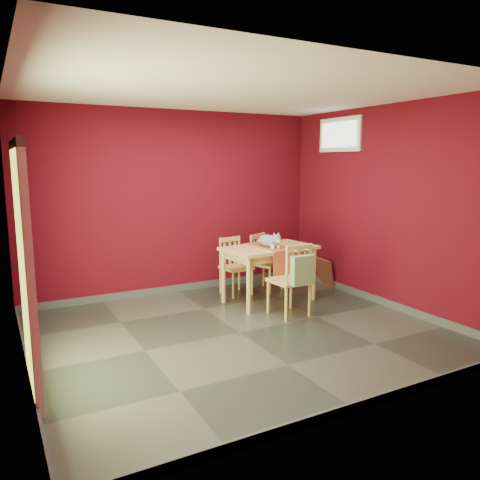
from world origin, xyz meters
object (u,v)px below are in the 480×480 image
cat (268,238)px  tote_bag (303,270)px  chair_near (291,279)px  chair_far_right (265,262)px  chair_far_left (235,265)px  picture_frame (324,272)px  dining_table (269,253)px

cat → tote_bag: bearing=-108.8°
chair_near → chair_far_right: bearing=74.0°
chair_near → chair_far_left: bearing=97.1°
cat → chair_far_left: bearing=94.7°
tote_bag → picture_frame: (1.31, 1.20, -0.43)m
cat → picture_frame: cat is taller
dining_table → picture_frame: (1.24, 0.32, -0.47)m
chair_far_right → chair_near: 1.28m
dining_table → chair_near: 0.70m
chair_near → picture_frame: 1.67m
dining_table → chair_far_left: chair_far_left is taller
chair_near → cat: (0.06, 0.65, 0.42)m
dining_table → picture_frame: bearing=14.3°
dining_table → cat: bearing=-156.8°
chair_far_left → chair_near: chair_near is taller
chair_far_right → dining_table: bearing=-115.4°
tote_bag → picture_frame: 1.83m
dining_table → cat: (-0.02, -0.01, 0.22)m
chair_far_left → picture_frame: size_ratio=1.87×
cat → dining_table: bearing=7.8°
dining_table → chair_near: chair_near is taller
chair_far_right → picture_frame: 1.03m
chair_far_left → cat: 0.79m
chair_far_left → chair_far_right: chair_far_right is taller
chair_far_right → cat: cat is taller
chair_far_left → cat: size_ratio=1.80×
chair_far_right → tote_bag: (-0.34, -1.45, 0.20)m
chair_far_right → chair_near: chair_near is taller
tote_bag → cat: size_ratio=0.93×
chair_near → picture_frame: size_ratio=2.10×
chair_far_right → chair_near: size_ratio=0.91×
dining_table → cat: size_ratio=2.83×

